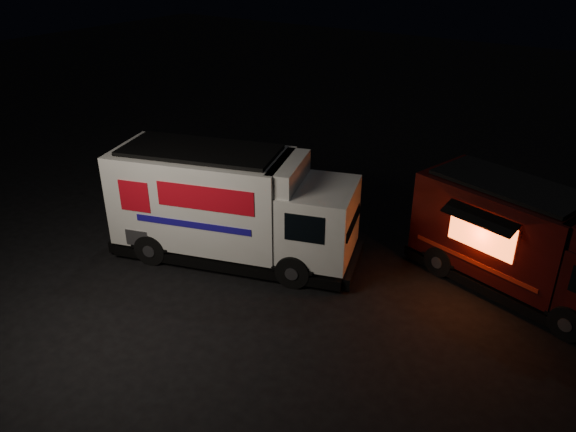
# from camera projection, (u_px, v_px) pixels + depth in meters

# --- Properties ---
(ground) EXTENTS (80.00, 80.00, 0.00)m
(ground) POSITION_uv_depth(u_px,v_px,m) (237.00, 284.00, 14.49)
(ground) COLOR black
(ground) RESTS_ON ground
(white_truck) EXTENTS (7.19, 4.30, 3.09)m
(white_truck) POSITION_uv_depth(u_px,v_px,m) (235.00, 206.00, 15.08)
(white_truck) COLOR white
(white_truck) RESTS_ON ground
(red_truck) EXTENTS (6.21, 3.66, 2.72)m
(red_truck) POSITION_uv_depth(u_px,v_px,m) (529.00, 243.00, 13.62)
(red_truck) COLOR #3C0A0B
(red_truck) RESTS_ON ground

